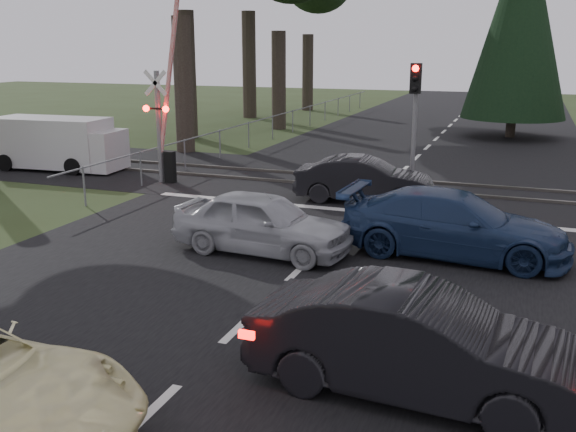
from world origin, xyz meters
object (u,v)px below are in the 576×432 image
at_px(dark_hatchback, 417,344).
at_px(traffic_signal_center, 415,107).
at_px(white_van, 60,144).
at_px(silver_car, 263,223).
at_px(crossing_signal, 165,123).
at_px(blue_sedan, 454,224).
at_px(dark_car_far, 364,180).

bearing_deg(dark_hatchback, traffic_signal_center, 13.69).
distance_m(dark_hatchback, white_van, 19.43).
bearing_deg(silver_car, traffic_signal_center, -13.30).
distance_m(crossing_signal, silver_car, 8.67).
xyz_separation_m(dark_hatchback, blue_sedan, (-0.21, 6.29, -0.01)).
distance_m(dark_hatchback, blue_sedan, 6.29).
xyz_separation_m(dark_hatchback, white_van, (-15.45, 11.78, 0.25)).
distance_m(silver_car, white_van, 13.03).
height_order(crossing_signal, white_van, crossing_signal).
relative_size(crossing_signal, traffic_signal_center, 1.70).
height_order(dark_hatchback, silver_car, dark_hatchback).
relative_size(silver_car, blue_sedan, 0.82).
relative_size(dark_hatchback, silver_car, 1.09).
xyz_separation_m(crossing_signal, dark_hatchback, (10.41, -11.04, -1.31)).
bearing_deg(white_van, blue_sedan, -24.00).
bearing_deg(dark_car_far, dark_hatchback, -167.28).
relative_size(dark_hatchback, blue_sedan, 0.90).
bearing_deg(traffic_signal_center, silver_car, -107.54).
bearing_deg(blue_sedan, white_van, 73.48).
xyz_separation_m(traffic_signal_center, silver_car, (-2.18, -6.91, -2.10)).
height_order(silver_car, dark_car_far, silver_car).
relative_size(dark_hatchback, white_van, 0.88).
relative_size(traffic_signal_center, silver_car, 0.99).
bearing_deg(crossing_signal, dark_hatchback, -46.68).
height_order(traffic_signal_center, white_van, traffic_signal_center).
xyz_separation_m(crossing_signal, blue_sedan, (10.20, -4.75, -1.32)).
xyz_separation_m(traffic_signal_center, dark_hatchback, (2.13, -11.93, -2.06)).
distance_m(traffic_signal_center, white_van, 13.44).
bearing_deg(crossing_signal, traffic_signal_center, 6.15).
height_order(traffic_signal_center, dark_hatchback, traffic_signal_center).
distance_m(traffic_signal_center, dark_hatchback, 12.29).
bearing_deg(blue_sedan, crossing_signal, 68.33).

